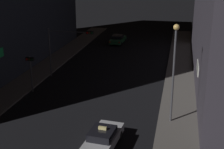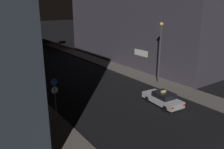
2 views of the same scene
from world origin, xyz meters
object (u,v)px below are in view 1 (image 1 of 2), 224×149
object	(u,v)px
far_car	(118,39)
traffic_light_overhead	(66,43)
traffic_light_left_kerb	(30,67)
street_lamp_near_block	(174,61)
taxi	(103,138)

from	to	relation	value
far_car	traffic_light_overhead	distance (m)	17.63
far_car	traffic_light_overhead	xyz separation A→B (m)	(-2.33, -17.17, 3.22)
traffic_light_left_kerb	far_car	bearing A→B (deg)	78.98
traffic_light_overhead	street_lamp_near_block	xyz separation A→B (m)	(11.68, -8.74, 1.13)
far_car	traffic_light_overhead	size ratio (longest dim) A/B	0.83
far_car	traffic_light_left_kerb	xyz separation A→B (m)	(-4.29, -22.04, 1.87)
far_car	traffic_light_left_kerb	world-z (taller)	traffic_light_left_kerb
traffic_light_left_kerb	street_lamp_near_block	world-z (taller)	street_lamp_near_block
far_car	street_lamp_near_block	world-z (taller)	street_lamp_near_block
street_lamp_near_block	far_car	bearing A→B (deg)	109.84
taxi	traffic_light_overhead	size ratio (longest dim) A/B	0.85
traffic_light_left_kerb	traffic_light_overhead	bearing A→B (deg)	68.03
traffic_light_overhead	far_car	bearing A→B (deg)	82.27
taxi	traffic_light_overhead	xyz separation A→B (m)	(-7.31, 13.53, 3.22)
taxi	street_lamp_near_block	xyz separation A→B (m)	(4.37, 4.80, 4.34)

